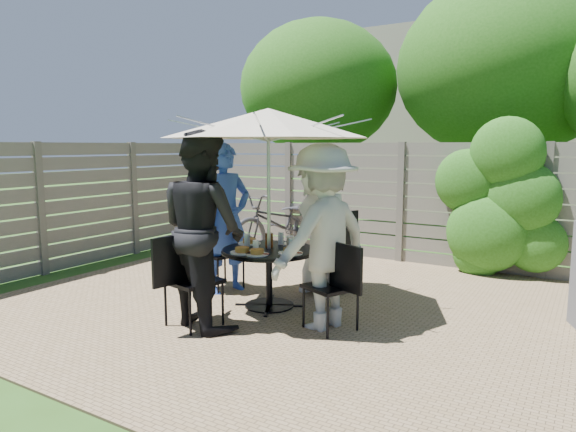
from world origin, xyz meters
The scene contains 23 objects.
backyard_envelope centered at (0.09, 10.29, 2.61)m, with size 60.00×60.00×5.00m.
patio_table centered at (-0.48, 0.05, 0.47)m, with size 1.29×1.29×0.67m.
umbrella centered at (-0.48, 0.05, 2.03)m, with size 2.84×2.84×2.18m.
chair_back centered at (-0.18, 0.97, 0.30)m, with size 0.61×0.75×0.98m.
person_back centered at (-0.22, 0.84, 0.84)m, with size 0.82×0.53×1.68m, color silver.
chair_left centered at (-1.40, 0.35, 0.28)m, with size 0.71×0.55×0.94m.
person_left centered at (-1.27, 0.31, 0.91)m, with size 0.67×0.44×1.83m, color #2848B1.
chair_front centered at (-0.78, -0.87, 0.29)m, with size 0.54×0.72×0.96m.
person_front centered at (-0.74, -0.74, 0.97)m, with size 0.95×0.74×1.94m, color black.
chair_right centered at (0.44, -0.25, 0.27)m, with size 0.68×0.57×0.89m.
person_right centered at (0.31, -0.20, 0.91)m, with size 1.17×0.67×1.81m, color #ACABA7.
plate_back centered at (-0.37, 0.40, 0.69)m, with size 0.26×0.26×0.06m.
plate_left centered at (-0.82, 0.17, 0.69)m, with size 0.26×0.26×0.06m.
plate_front centered at (-0.59, -0.29, 0.69)m, with size 0.26×0.26×0.06m.
plate_right centered at (-0.14, -0.06, 0.69)m, with size 0.26×0.26×0.06m.
plate_extra centered at (-0.40, -0.29, 0.69)m, with size 0.24×0.24×0.06m.
glass_back centered at (-0.50, 0.33, 0.74)m, with size 0.07×0.07×0.14m, color silver.
glass_left centered at (-0.76, 0.03, 0.74)m, with size 0.07×0.07×0.14m, color silver.
glass_front centered at (-0.46, -0.23, 0.74)m, with size 0.07×0.07×0.14m, color silver.
glass_right centered at (-0.20, 0.07, 0.74)m, with size 0.07×0.07×0.14m, color silver.
syrup_jug centered at (-0.52, 0.12, 0.75)m, with size 0.09×0.09×0.16m, color #59280C.
coffee_cup centered at (-0.32, 0.23, 0.73)m, with size 0.08×0.08×0.12m, color #C6B293.
bicycle centered at (-1.92, 2.60, 0.52)m, with size 0.69×1.98×1.04m, color #333338.
Camera 1 is at (2.56, -4.57, 1.79)m, focal length 32.00 mm.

